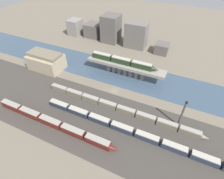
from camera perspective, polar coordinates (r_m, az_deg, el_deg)
ground_plane at (r=106.11m, az=0.65°, el=-0.40°), size 400.00×400.00×0.00m
railbed_yard at (r=91.42m, az=-5.60°, el=-9.54°), size 280.00×42.00×0.01m
river_water at (r=119.32m, az=4.25°, el=4.92°), size 320.00×27.94×0.01m
bridge at (r=115.99m, az=4.39°, el=7.22°), size 52.46×8.05×8.21m
train_on_bridge at (r=114.06m, az=3.79°, el=9.19°), size 45.26×3.18×3.89m
train_yard_near at (r=91.57m, az=-18.68°, el=-10.32°), size 68.82×3.10×4.00m
train_yard_mid at (r=84.44m, az=8.28°, el=-14.08°), size 100.94×2.96×3.42m
train_yard_far at (r=93.65m, az=2.18°, el=-6.10°), size 88.63×2.64×3.49m
warehouse_building at (r=130.57m, az=-20.71°, el=8.70°), size 23.25×14.83×12.04m
signal_tower at (r=88.69m, az=21.88°, el=-7.45°), size 1.00×0.91×16.40m
city_block_far_left at (r=176.24m, az=-11.92°, el=19.32°), size 10.75×12.27×13.81m
city_block_left at (r=169.91m, az=-6.00°, el=18.75°), size 13.95×13.93×11.89m
city_block_center at (r=157.99m, az=-0.32°, el=19.27°), size 14.10×14.58×22.55m
city_block_right at (r=149.65m, az=7.82°, el=17.15°), size 17.28×10.94×20.36m
city_block_far_right at (r=147.14m, az=15.93°, el=12.81°), size 10.20×10.51×8.00m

